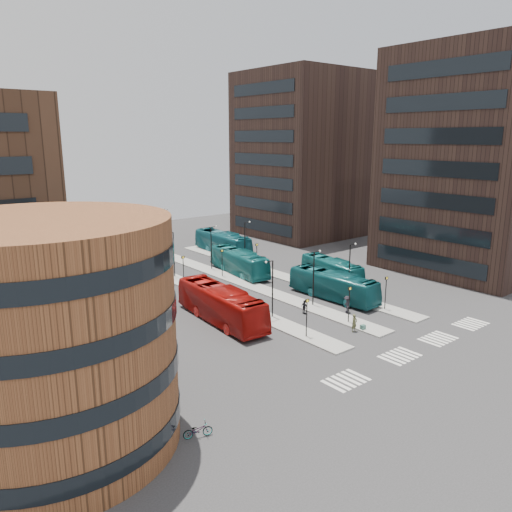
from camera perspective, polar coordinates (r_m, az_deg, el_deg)
ground at (r=44.49m, az=21.17°, el=-11.95°), size 160.00×160.00×0.00m
island_left at (r=61.19m, az=-5.97°, el=-4.04°), size 2.50×45.00×0.15m
island_mid at (r=64.51m, az=-1.52°, el=-3.04°), size 2.50×45.00×0.15m
island_right at (r=68.20m, az=2.48°, el=-2.14°), size 2.50×45.00×0.15m
suitcase at (r=50.18m, az=12.12°, el=-8.02°), size 0.52×0.44×0.58m
red_bus at (r=51.05m, az=-4.04°, el=-5.50°), size 4.08×13.43×3.69m
teal_bus_a at (r=58.59m, az=8.81°, el=-3.33°), size 3.17×11.81×3.26m
teal_bus_b at (r=68.60m, az=-1.97°, el=-0.65°), size 4.40×12.31×3.35m
teal_bus_c at (r=66.24m, az=8.64°, el=-1.51°), size 4.16×10.78×2.93m
teal_bus_d at (r=80.70m, az=-3.83°, el=1.54°), size 3.50×12.82×3.54m
traveller at (r=49.53m, az=11.17°, el=-7.52°), size 0.65×0.44×1.77m
commuter_a at (r=53.04m, az=-0.23°, el=-5.86°), size 1.01×0.91×1.71m
commuter_b at (r=53.59m, az=5.54°, el=-5.83°), size 0.40×0.89×1.50m
commuter_c at (r=54.60m, az=10.32°, el=-5.44°), size 1.23×1.36×1.84m
bicycle_near at (r=33.32m, az=-6.67°, el=-19.15°), size 2.01×1.24×1.00m
bicycle_mid at (r=35.95m, az=-9.87°, el=-16.61°), size 1.76×1.14×1.03m
bicycle_far at (r=35.83m, az=-9.68°, el=-16.90°), size 1.62×0.77×0.82m
crosswalk_stripes at (r=47.70m, az=18.04°, el=-9.93°), size 22.35×2.40×0.01m
round_building at (r=32.10m, az=-22.78°, el=-8.49°), size 15.16×15.16×14.00m
tower_near at (r=76.33m, az=23.81°, el=9.79°), size 20.12×20.00×30.00m
tower_far at (r=96.75m, az=5.36°, el=11.40°), size 20.12×20.00×30.00m
sign_poles at (r=58.44m, az=2.37°, el=-2.43°), size 12.45×22.12×3.65m
lamp_posts at (r=62.47m, az=0.05°, el=-0.26°), size 14.04×20.24×6.12m
bare_trees at (r=91.59m, az=-13.82°, el=3.22°), size 10.97×8.14×5.90m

